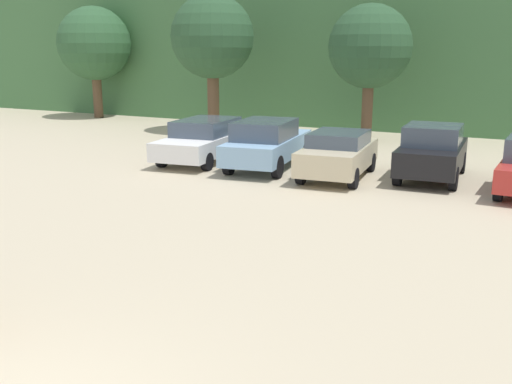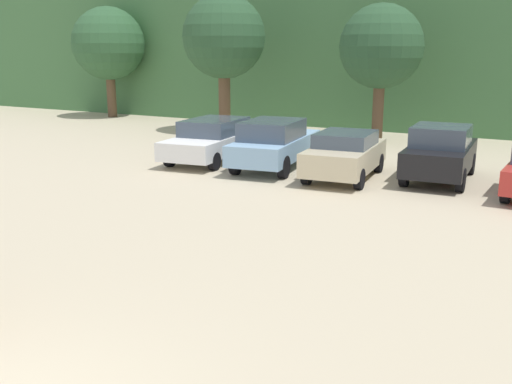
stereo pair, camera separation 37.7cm
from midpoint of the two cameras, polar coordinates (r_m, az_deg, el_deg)
hillside_ridge at (r=34.01m, az=19.37°, el=14.09°), size 108.00×12.00×8.98m
tree_far_right at (r=35.53m, az=-15.94°, el=13.84°), size 4.17×4.17×6.32m
tree_left at (r=27.96m, az=-4.73°, el=14.92°), size 3.88×3.88×6.43m
tree_ridge_back at (r=25.34m, az=10.73°, el=13.83°), size 3.49×3.49×5.77m
parked_car_white at (r=20.87m, az=-5.60°, el=5.20°), size 2.43×4.93×1.47m
parked_car_sky_blue at (r=19.44m, az=0.57°, el=4.87°), size 2.43×4.93×1.63m
parked_car_champagne at (r=18.11m, az=7.51°, el=3.79°), size 2.12×4.13×1.43m
parked_car_black at (r=18.46m, az=16.41°, el=3.83°), size 1.98×4.08×1.68m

